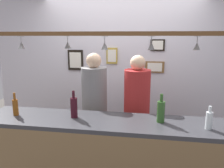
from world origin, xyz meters
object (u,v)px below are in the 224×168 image
object	(u,v)px
person_right_red_shirt	(137,106)
picture_frame_caricature	(76,60)
bottle_soda_clear	(209,120)
picture_frame_crest	(112,56)
bottle_wine_dark_red	(74,107)
bottle_beer_amber_tall	(15,107)
bottle_champagne_green	(161,111)
picture_frame_lower_pair	(155,67)
person_left_grey_shirt	(94,103)
picture_frame_upper_small	(158,45)

from	to	relation	value
person_right_red_shirt	picture_frame_caricature	bearing A→B (deg)	144.64
bottle_soda_clear	picture_frame_crest	xyz separation A→B (m)	(-1.18, 1.47, 0.46)
bottle_wine_dark_red	picture_frame_caricature	distance (m)	1.49
bottle_beer_amber_tall	picture_frame_crest	distance (m)	1.72
bottle_champagne_green	picture_frame_crest	size ratio (longest dim) A/B	1.15
bottle_soda_clear	picture_frame_lower_pair	xyz separation A→B (m)	(-0.49, 1.47, 0.29)
bottle_champagne_green	bottle_beer_amber_tall	world-z (taller)	bottle_champagne_green
bottle_soda_clear	picture_frame_crest	size ratio (longest dim) A/B	0.88
person_left_grey_shirt	bottle_wine_dark_red	size ratio (longest dim) A/B	5.67
picture_frame_upper_small	person_right_red_shirt	bearing A→B (deg)	-109.09
picture_frame_crest	picture_frame_caricature	size ratio (longest dim) A/B	0.76
bottle_soda_clear	picture_frame_upper_small	distance (m)	1.67
person_left_grey_shirt	picture_frame_lower_pair	bearing A→B (deg)	43.49
person_left_grey_shirt	picture_frame_lower_pair	size ratio (longest dim) A/B	5.67
bottle_champagne_green	bottle_soda_clear	xyz separation A→B (m)	(0.44, -0.11, -0.03)
picture_frame_upper_small	picture_frame_lower_pair	xyz separation A→B (m)	(-0.03, 0.00, -0.35)
bottle_wine_dark_red	picture_frame_upper_small	distance (m)	1.77
bottle_beer_amber_tall	picture_frame_lower_pair	size ratio (longest dim) A/B	0.87
person_left_grey_shirt	bottle_wine_dark_red	bearing A→B (deg)	-97.27
bottle_beer_amber_tall	picture_frame_crest	world-z (taller)	picture_frame_crest
bottle_soda_clear	picture_frame_lower_pair	world-z (taller)	picture_frame_lower_pair
picture_frame_lower_pair	picture_frame_crest	bearing A→B (deg)	180.00
person_left_grey_shirt	person_right_red_shirt	distance (m)	0.57
person_right_red_shirt	picture_frame_crest	world-z (taller)	picture_frame_crest
person_right_red_shirt	bottle_wine_dark_red	size ratio (longest dim) A/B	5.60
person_right_red_shirt	bottle_beer_amber_tall	world-z (taller)	person_right_red_shirt
bottle_beer_amber_tall	bottle_soda_clear	world-z (taller)	bottle_beer_amber_tall
bottle_champagne_green	bottle_soda_clear	distance (m)	0.46
picture_frame_upper_small	bottle_soda_clear	bearing A→B (deg)	-72.81
person_right_red_shirt	picture_frame_upper_small	bearing A→B (deg)	70.91
bottle_wine_dark_red	bottle_champagne_green	distance (m)	0.93
picture_frame_lower_pair	bottle_beer_amber_tall	bearing A→B (deg)	-137.59
bottle_champagne_green	picture_frame_caricature	bearing A→B (deg)	134.84
picture_frame_caricature	picture_frame_upper_small	bearing A→B (deg)	0.00
picture_frame_crest	bottle_wine_dark_red	bearing A→B (deg)	-97.98
bottle_beer_amber_tall	picture_frame_crest	bearing A→B (deg)	58.73
bottle_champagne_green	picture_frame_upper_small	xyz separation A→B (m)	(-0.01, 1.36, 0.61)
bottle_champagne_green	person_right_red_shirt	bearing A→B (deg)	114.82
picture_frame_crest	picture_frame_upper_small	xyz separation A→B (m)	(0.72, 0.00, 0.18)
person_left_grey_shirt	bottle_wine_dark_red	world-z (taller)	person_left_grey_shirt
picture_frame_caricature	person_left_grey_shirt	bearing A→B (deg)	-56.53
bottle_soda_clear	bottle_beer_amber_tall	bearing A→B (deg)	178.55
bottle_soda_clear	picture_frame_lower_pair	size ratio (longest dim) A/B	0.77
picture_frame_crest	picture_frame_caricature	xyz separation A→B (m)	(-0.62, 0.00, -0.08)
picture_frame_caricature	picture_frame_lower_pair	distance (m)	1.32
picture_frame_upper_small	picture_frame_lower_pair	size ratio (longest dim) A/B	0.73
person_right_red_shirt	picture_frame_upper_small	world-z (taller)	picture_frame_upper_small
bottle_champagne_green	picture_frame_caricature	world-z (taller)	picture_frame_caricature
bottle_soda_clear	person_left_grey_shirt	bearing A→B (deg)	151.38
bottle_wine_dark_red	picture_frame_lower_pair	world-z (taller)	picture_frame_lower_pair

